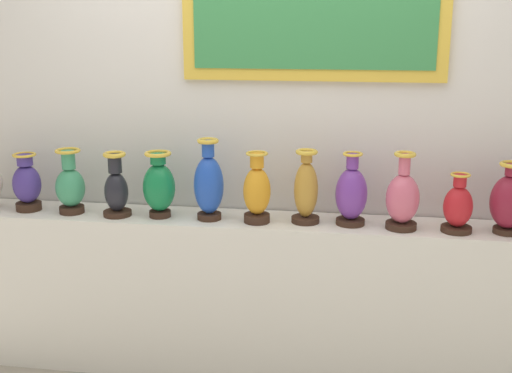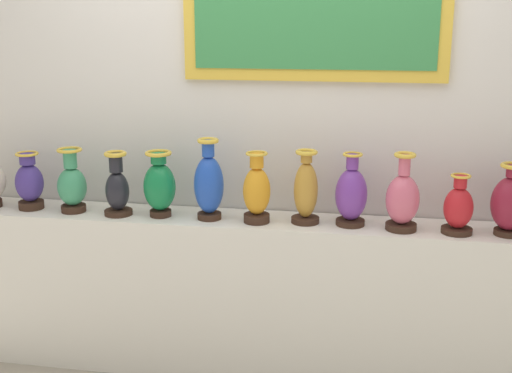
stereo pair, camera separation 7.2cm
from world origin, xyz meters
name	(u,v)px [view 1 (the left image)]	position (x,y,z in m)	size (l,w,h in m)	color
ground_plane	(256,370)	(0.00, 0.00, 0.00)	(11.90, 11.90, 0.00)	gray
display_shelf	(256,297)	(0.00, 0.00, 0.43)	(3.23, 0.34, 0.87)	silver
back_wall	(264,77)	(0.01, 0.23, 1.57)	(5.90, 0.14, 3.13)	silver
vase_indigo	(27,184)	(-1.24, -0.02, 1.01)	(0.15, 0.15, 0.31)	#382319
vase_jade	(70,186)	(-0.99, -0.03, 1.01)	(0.15, 0.15, 0.35)	#382319
vase_onyx	(116,189)	(-0.73, -0.05, 1.01)	(0.15, 0.15, 0.34)	#382319
vase_emerald	(159,186)	(-0.50, -0.03, 1.03)	(0.17, 0.17, 0.35)	#382319
vase_sapphire	(209,184)	(-0.24, -0.03, 1.05)	(0.15, 0.15, 0.42)	#382319
vase_amber	(257,192)	(0.01, -0.05, 1.03)	(0.14, 0.14, 0.36)	#382319
vase_ochre	(306,190)	(0.26, -0.01, 1.03)	(0.14, 0.14, 0.37)	#382319
vase_violet	(351,194)	(0.48, -0.01, 1.02)	(0.16, 0.16, 0.37)	#382319
vase_rose	(403,198)	(0.73, -0.05, 1.02)	(0.16, 0.16, 0.38)	#382319
vase_crimson	(458,207)	(0.99, -0.05, 0.99)	(0.15, 0.15, 0.29)	#382319
vase_burgundy	(509,201)	(1.23, -0.04, 1.03)	(0.18, 0.18, 0.35)	#382319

